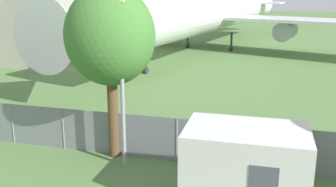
{
  "coord_description": "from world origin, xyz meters",
  "views": [
    {
      "loc": [
        3.5,
        -4.29,
        6.87
      ],
      "look_at": [
        -1.17,
        13.04,
        2.0
      ],
      "focal_mm": 42.0,
      "sensor_mm": 36.0,
      "label": 1
    }
  ],
  "objects": [
    {
      "name": "airplane",
      "position": [
        -3.93,
        38.66,
        4.22
      ],
      "size": [
        39.56,
        48.7,
        13.09
      ],
      "rotation": [
        0.0,
        0.0,
        -1.77
      ],
      "color": "white",
      "rests_on": "ground"
    },
    {
      "name": "light_mast",
      "position": [
        -1.92,
        9.15,
        4.19
      ],
      "size": [
        0.44,
        0.44,
        6.72
      ],
      "color": "#99999E",
      "rests_on": "ground"
    },
    {
      "name": "perimeter_fence",
      "position": [
        0.0,
        10.04,
        0.92
      ],
      "size": [
        56.07,
        0.07,
        1.85
      ],
      "color": "gray",
      "rests_on": "ground"
    },
    {
      "name": "portable_cabin",
      "position": [
        2.89,
        7.54,
        1.29
      ],
      "size": [
        3.93,
        2.59,
        2.58
      ],
      "rotation": [
        0.0,
        0.0,
        0.02
      ],
      "color": "silver",
      "rests_on": "ground"
    },
    {
      "name": "tree_near_hangar",
      "position": [
        -2.66,
        9.9,
        5.0
      ],
      "size": [
        3.55,
        3.55,
        6.99
      ],
      "color": "brown",
      "rests_on": "ground"
    }
  ]
}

